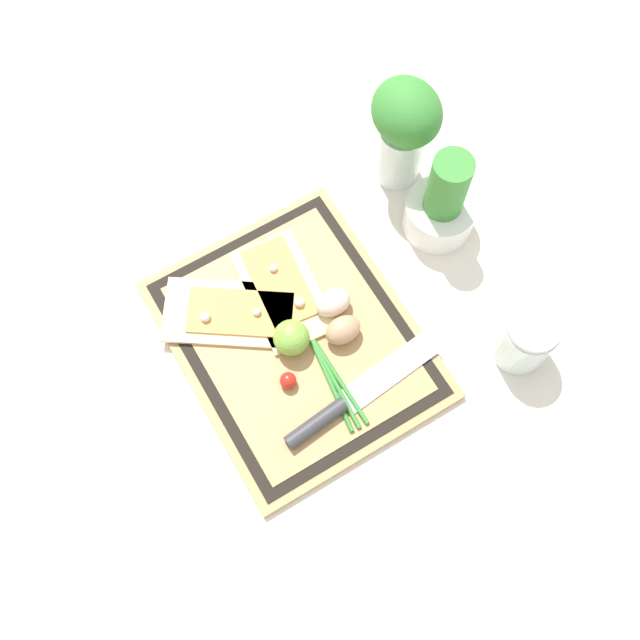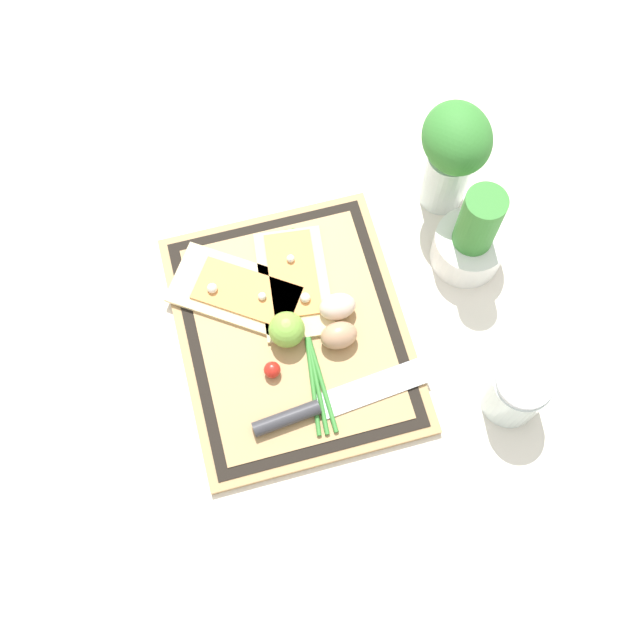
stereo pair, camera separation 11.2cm
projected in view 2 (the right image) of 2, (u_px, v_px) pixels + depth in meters
ground_plane at (293, 334)px, 1.15m from camera, size 6.00×6.00×0.00m
cutting_board at (293, 333)px, 1.14m from camera, size 0.41×0.34×0.02m
pizza_slice_near at (240, 291)px, 1.15m from camera, size 0.20×0.23×0.02m
pizza_slice_far at (294, 281)px, 1.16m from camera, size 0.20×0.13×0.02m
knife at (313, 409)px, 1.08m from camera, size 0.06×0.27×0.02m
egg_brown at (339, 335)px, 1.11m from camera, size 0.04×0.06×0.04m
egg_pink at (337, 307)px, 1.13m from camera, size 0.04×0.06×0.04m
lime at (287, 330)px, 1.11m from camera, size 0.05×0.05×0.05m
cherry_tomato_red at (272, 370)px, 1.10m from camera, size 0.02×0.02×0.02m
scallion_bunch at (305, 327)px, 1.13m from camera, size 0.34×0.05×0.01m
herb_pot at (472, 239)px, 1.14m from camera, size 0.11×0.11×0.18m
sauce_jar at (515, 392)px, 1.07m from camera, size 0.08×0.08×0.11m
herb_glass at (453, 153)px, 1.12m from camera, size 0.12×0.10×0.21m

